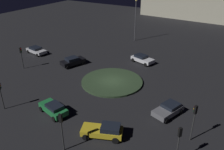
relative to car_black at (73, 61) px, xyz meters
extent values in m
plane|color=black|center=(9.17, -1.94, -0.78)|extent=(117.78, 117.78, 0.00)
cylinder|color=#2D4228|center=(9.17, -1.94, -0.65)|extent=(9.26, 9.26, 0.27)
cube|color=black|center=(0.01, 0.04, -0.11)|extent=(3.23, 4.61, 0.70)
cube|color=black|center=(-0.05, -0.14, 0.48)|extent=(2.23, 2.44, 0.48)
cylinder|color=black|center=(-0.31, 1.79, -0.45)|extent=(0.44, 0.70, 0.66)
cylinder|color=black|center=(1.42, 1.13, -0.45)|extent=(0.44, 0.70, 0.66)
cylinder|color=black|center=(-1.39, -1.06, -0.45)|extent=(0.44, 0.70, 0.66)
cylinder|color=black|center=(0.34, -1.71, -0.45)|extent=(0.44, 0.70, 0.66)
cube|color=slate|center=(19.14, -5.70, -0.15)|extent=(3.04, 4.29, 0.65)
cube|color=black|center=(19.31, -5.20, 0.37)|extent=(2.19, 2.35, 0.40)
cylinder|color=black|center=(19.59, -7.33, -0.47)|extent=(0.41, 0.66, 0.62)
cylinder|color=black|center=(17.80, -6.73, -0.47)|extent=(0.41, 0.66, 0.62)
cylinder|color=black|center=(20.49, -4.68, -0.47)|extent=(0.41, 0.66, 0.62)
cylinder|color=black|center=(18.70, -4.07, -0.47)|extent=(0.41, 0.66, 0.62)
cube|color=silver|center=(-9.91, 0.85, -0.18)|extent=(4.62, 2.50, 0.57)
cube|color=black|center=(-10.17, 0.89, 0.31)|extent=(2.44, 1.95, 0.41)
cylinder|color=black|center=(-8.21, 1.53, -0.46)|extent=(0.67, 0.31, 0.64)
cylinder|color=black|center=(-8.49, -0.31, -0.46)|extent=(0.67, 0.31, 0.64)
cylinder|color=black|center=(-11.33, 2.01, -0.46)|extent=(0.67, 0.31, 0.64)
cylinder|color=black|center=(-11.61, 0.17, -0.46)|extent=(0.67, 0.31, 0.64)
cube|color=gold|center=(14.47, -12.89, -0.13)|extent=(4.62, 3.17, 0.61)
cube|color=black|center=(15.32, -12.56, 0.44)|extent=(2.37, 2.12, 0.54)
cylinder|color=black|center=(13.35, -14.26, -0.44)|extent=(0.73, 0.46, 0.70)
cylinder|color=black|center=(12.72, -12.67, -0.44)|extent=(0.73, 0.46, 0.70)
cylinder|color=black|center=(16.22, -13.12, -0.44)|extent=(0.73, 0.46, 0.70)
cylinder|color=black|center=(15.59, -11.53, -0.44)|extent=(0.73, 0.46, 0.70)
cube|color=white|center=(10.02, 7.38, -0.14)|extent=(4.47, 2.95, 0.62)
cube|color=black|center=(9.64, 7.49, 0.38)|extent=(2.44, 2.16, 0.42)
cylinder|color=black|center=(11.71, 7.86, -0.45)|extent=(0.70, 0.40, 0.67)
cylinder|color=black|center=(11.18, 6.07, -0.45)|extent=(0.70, 0.40, 0.67)
cylinder|color=black|center=(8.86, 8.69, -0.45)|extent=(0.70, 0.40, 0.67)
cylinder|color=black|center=(8.34, 6.90, -0.45)|extent=(0.70, 0.40, 0.67)
cube|color=#1E7238|center=(7.21, -12.46, -0.12)|extent=(4.25, 2.62, 0.68)
cube|color=black|center=(7.59, -12.56, 0.42)|extent=(2.30, 1.94, 0.40)
cylinder|color=black|center=(5.62, -12.93, -0.45)|extent=(0.69, 0.38, 0.66)
cylinder|color=black|center=(6.04, -11.29, -0.45)|extent=(0.69, 0.38, 0.66)
cylinder|color=black|center=(8.38, -13.64, -0.45)|extent=(0.69, 0.38, 0.66)
cylinder|color=black|center=(8.79, -11.99, -0.45)|extent=(0.69, 0.38, 0.66)
cylinder|color=#2D2D2D|center=(-6.42, -5.39, 0.65)|extent=(0.12, 0.12, 2.87)
cube|color=black|center=(-6.42, -5.39, 2.53)|extent=(0.28, 0.34, 0.90)
sphere|color=red|center=(-6.28, -5.36, 2.80)|extent=(0.20, 0.20, 0.20)
sphere|color=#4C380F|center=(-6.28, -5.36, 2.53)|extent=(0.20, 0.20, 0.20)
sphere|color=#0F3819|center=(-6.28, -5.36, 2.26)|extent=(0.20, 0.20, 0.20)
cylinder|color=#2D2D2D|center=(1.25, -14.93, 0.62)|extent=(0.12, 0.12, 2.81)
sphere|color=#3F0C0C|center=(1.33, -14.80, 2.75)|extent=(0.20, 0.20, 0.20)
sphere|color=yellow|center=(1.33, -14.80, 2.48)|extent=(0.20, 0.20, 0.20)
sphere|color=#0F3819|center=(1.33, -14.80, 2.21)|extent=(0.20, 0.20, 0.20)
cylinder|color=#2D2D2D|center=(12.38, -16.48, 0.89)|extent=(0.12, 0.12, 3.36)
cube|color=black|center=(12.38, -16.48, 3.02)|extent=(0.34, 0.28, 0.90)
sphere|color=#3F0C0C|center=(12.35, -16.34, 3.29)|extent=(0.20, 0.20, 0.20)
sphere|color=yellow|center=(12.35, -16.34, 3.02)|extent=(0.20, 0.20, 0.20)
sphere|color=#0F3819|center=(12.35, -16.34, 2.75)|extent=(0.20, 0.20, 0.20)
cylinder|color=#2D2D2D|center=(22.61, -8.73, 0.87)|extent=(0.12, 0.12, 3.31)
cube|color=black|center=(22.61, -8.73, 2.98)|extent=(0.33, 0.37, 0.90)
sphere|color=#3F0C0C|center=(22.48, -8.67, 3.25)|extent=(0.20, 0.20, 0.20)
sphere|color=yellow|center=(22.48, -8.67, 2.98)|extent=(0.20, 0.20, 0.20)
sphere|color=#0F3819|center=(22.48, -8.67, 2.71)|extent=(0.20, 0.20, 0.20)
cylinder|color=#2D2D2D|center=(22.18, -12.30, 0.70)|extent=(0.12, 0.12, 2.96)
cube|color=black|center=(22.18, -12.30, 2.63)|extent=(0.36, 0.37, 0.90)
sphere|color=red|center=(22.07, -12.21, 2.90)|extent=(0.20, 0.20, 0.20)
sphere|color=#4C380F|center=(22.07, -12.21, 2.63)|extent=(0.20, 0.20, 0.20)
sphere|color=#0F3819|center=(22.07, -12.21, 2.36)|extent=(0.20, 0.20, 0.20)
cylinder|color=#4C4C51|center=(3.12, 18.31, 3.62)|extent=(0.18, 0.18, 8.81)
sphere|color=#F9D166|center=(3.12, 18.31, 8.16)|extent=(0.45, 0.45, 0.45)
cube|color=#B7B299|center=(10.78, 49.36, 3.22)|extent=(36.95, 11.73, 8.01)
camera|label=1|loc=(25.28, -28.95, 15.95)|focal=37.55mm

